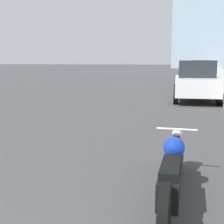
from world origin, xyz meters
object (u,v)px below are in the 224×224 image
object	(u,v)px
motorcycle	(172,170)
parked_car_red	(201,70)
parked_car_white	(196,81)
parked_car_black	(202,72)
parked_car_blue	(200,68)

from	to	relation	value
motorcycle	parked_car_red	xyz separation A→B (m)	(-0.07, 34.79, 0.46)
parked_car_white	parked_car_black	xyz separation A→B (m)	(0.12, 12.01, 0.03)
parked_car_black	parked_car_red	world-z (taller)	parked_car_black
parked_car_white	parked_car_red	world-z (taller)	parked_car_white
motorcycle	parked_car_blue	xyz separation A→B (m)	(-0.30, 45.23, 0.48)
parked_car_white	parked_car_black	world-z (taller)	parked_car_black
parked_car_black	parked_car_red	size ratio (longest dim) A/B	1.10
parked_car_black	parked_car_blue	size ratio (longest dim) A/B	1.00
motorcycle	parked_car_red	world-z (taller)	parked_car_red
parked_car_red	parked_car_white	bearing A→B (deg)	-92.48
parked_car_white	parked_car_black	bearing A→B (deg)	84.51
motorcycle	parked_car_blue	bearing A→B (deg)	88.55
motorcycle	parked_car_white	bearing A→B (deg)	88.22
parked_car_white	parked_car_red	bearing A→B (deg)	85.23
parked_car_blue	parked_car_red	bearing A→B (deg)	-90.65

